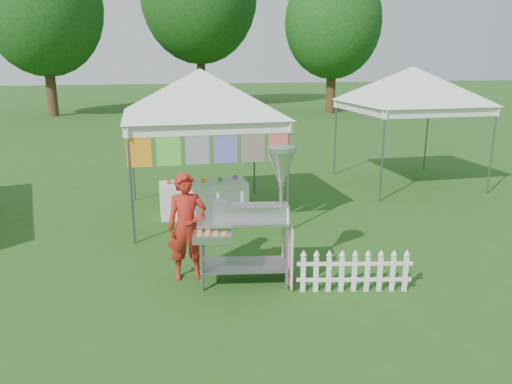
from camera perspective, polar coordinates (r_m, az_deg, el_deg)
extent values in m
plane|color=#2A4F16|center=(7.38, -2.49, -10.58)|extent=(120.00, 120.00, 0.00)
cylinder|color=#59595E|center=(8.90, -14.10, 0.65)|extent=(0.04, 0.04, 2.10)
cylinder|color=#59595E|center=(9.27, 3.71, 1.65)|extent=(0.04, 0.04, 2.10)
cylinder|color=#59595E|center=(11.67, -13.95, 4.02)|extent=(0.04, 0.04, 2.10)
cylinder|color=#59595E|center=(11.96, -0.19, 4.73)|extent=(0.04, 0.04, 2.10)
cube|color=white|center=(8.79, -5.15, 7.20)|extent=(3.00, 0.03, 0.22)
cube|color=white|center=(11.59, -7.14, 9.03)|extent=(3.00, 0.03, 0.22)
pyramid|color=white|center=(10.12, -6.45, 13.87)|extent=(4.24, 4.24, 0.90)
cylinder|color=#59595E|center=(8.78, -5.17, 7.71)|extent=(3.00, 0.03, 0.03)
cube|color=orange|center=(8.75, -13.27, 5.03)|extent=(0.42, 0.01, 0.70)
cube|color=green|center=(8.77, -9.99, 5.22)|extent=(0.42, 0.01, 0.70)
cube|color=#35C9B1|center=(8.80, -6.73, 5.38)|extent=(0.42, 0.01, 0.70)
cube|color=#A217A3|center=(8.87, -3.51, 5.53)|extent=(0.42, 0.01, 0.70)
cube|color=orange|center=(8.97, -0.34, 5.66)|extent=(0.42, 0.01, 0.70)
cube|color=#DE1B87|center=(9.09, 2.75, 5.77)|extent=(0.42, 0.01, 0.70)
cylinder|color=#59595E|center=(11.62, 14.25, 3.96)|extent=(0.04, 0.04, 2.10)
cylinder|color=#59595E|center=(13.15, 25.36, 4.22)|extent=(0.04, 0.04, 2.10)
cylinder|color=#59595E|center=(14.17, 9.04, 6.16)|extent=(0.04, 0.04, 2.10)
cylinder|color=#59595E|center=(15.45, 18.92, 6.27)|extent=(0.04, 0.04, 2.10)
cube|color=white|center=(12.20, 20.55, 8.50)|extent=(3.00, 0.03, 0.22)
cube|color=white|center=(14.64, 14.44, 9.91)|extent=(3.00, 0.03, 0.22)
pyramid|color=white|center=(13.35, 17.56, 13.55)|extent=(4.24, 4.24, 0.90)
cylinder|color=#59595E|center=(12.19, 20.59, 8.87)|extent=(3.00, 0.03, 0.03)
cylinder|color=#3D2916|center=(30.95, -22.44, 11.69)|extent=(0.56, 0.56, 3.96)
ellipsoid|color=#24611B|center=(31.04, -23.19, 18.81)|extent=(6.40, 6.40, 7.36)
cylinder|color=#3D2916|center=(34.81, -6.29, 13.68)|extent=(0.56, 0.56, 4.84)
cylinder|color=#3D2916|center=(30.70, 8.56, 12.21)|extent=(0.56, 0.56, 3.52)
ellipsoid|color=#24611B|center=(30.73, 8.83, 18.62)|extent=(5.60, 5.60, 6.44)
cylinder|color=gray|center=(7.04, -6.27, -7.64)|extent=(0.05, 0.05, 0.97)
cylinder|color=gray|center=(7.07, 3.55, -7.48)|extent=(0.05, 0.05, 0.97)
cylinder|color=gray|center=(7.55, -6.04, -6.03)|extent=(0.05, 0.05, 0.97)
cylinder|color=gray|center=(7.58, 3.09, -5.89)|extent=(0.05, 0.05, 0.97)
cube|color=gray|center=(7.37, -1.40, -8.32)|extent=(1.32, 0.82, 0.02)
cube|color=#B7B7BC|center=(7.12, -1.43, -3.11)|extent=(1.39, 0.87, 0.04)
cube|color=#B7B7BC|center=(7.15, 0.11, -2.17)|extent=(0.95, 0.43, 0.16)
cube|color=gray|center=(7.13, -4.06, -1.94)|extent=(0.25, 0.27, 0.24)
cylinder|color=gray|center=(7.07, 2.92, 0.85)|extent=(0.06, 0.06, 0.97)
cone|color=#B7B7BC|center=(7.01, 2.94, 2.99)|extent=(0.45, 0.45, 0.43)
cylinder|color=#B7B7BC|center=(6.96, 2.97, 4.91)|extent=(0.48, 0.48, 0.06)
cube|color=#B7B7BC|center=(6.77, -5.01, -5.12)|extent=(0.57, 0.41, 0.11)
cube|color=#FFABCA|center=(7.33, 3.78, -6.64)|extent=(0.16, 0.80, 0.88)
cube|color=white|center=(6.83, 3.63, -2.79)|extent=(0.04, 0.15, 0.19)
imported|color=#A01F13|center=(7.40, -7.89, -3.95)|extent=(0.59, 0.39, 1.61)
cube|color=white|center=(7.10, 5.40, -9.23)|extent=(0.07, 0.03, 0.56)
cube|color=white|center=(7.12, 6.86, -9.20)|extent=(0.07, 0.03, 0.56)
cube|color=white|center=(7.15, 8.31, -9.16)|extent=(0.07, 0.03, 0.56)
cube|color=white|center=(7.18, 9.75, -9.12)|extent=(0.07, 0.03, 0.56)
cube|color=white|center=(7.21, 11.17, -9.07)|extent=(0.07, 0.03, 0.56)
cube|color=white|center=(7.25, 12.58, -9.02)|extent=(0.07, 0.03, 0.56)
cube|color=white|center=(7.29, 13.98, -8.96)|extent=(0.07, 0.03, 0.56)
cube|color=white|center=(7.34, 15.35, -8.90)|extent=(0.07, 0.03, 0.56)
cube|color=white|center=(7.39, 16.71, -8.83)|extent=(0.07, 0.03, 0.56)
cube|color=white|center=(7.25, 11.13, -9.79)|extent=(1.59, 0.37, 0.05)
cube|color=white|center=(7.16, 11.23, -8.05)|extent=(1.59, 0.37, 0.05)
cube|color=white|center=(10.53, -5.98, -0.72)|extent=(1.80, 0.70, 0.69)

